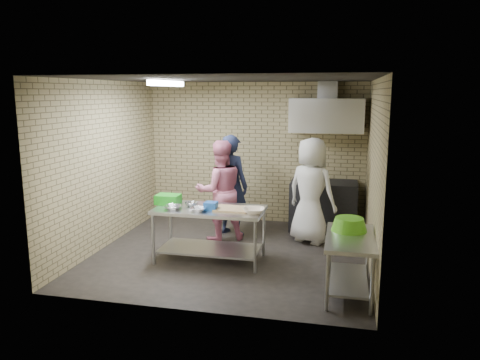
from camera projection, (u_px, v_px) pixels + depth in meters
The scene contains 25 objects.
floor at pixel (231, 253), 7.33m from camera, with size 4.20×4.20×0.00m, color black.
ceiling at pixel (230, 79), 6.83m from camera, with size 4.20×4.20×0.00m, color black.
back_wall at pixel (255, 153), 9.00m from camera, with size 4.20×0.06×2.70m, color #9A8C60.
front_wall at pixel (188, 198), 5.16m from camera, with size 4.20×0.06×2.70m, color #9A8C60.
left_wall at pixel (105, 165), 7.53m from camera, with size 0.06×4.00×2.70m, color #9A8C60.
right_wall at pixel (373, 175), 6.63m from camera, with size 0.06×4.00×2.70m, color #9A8C60.
prep_table at pixel (210, 234), 6.98m from camera, with size 1.62×0.81×0.81m, color #B9BCC1.
side_counter at pixel (349, 265), 5.82m from camera, with size 0.60×1.20×0.75m, color silver.
stove at pixel (323, 206), 8.54m from camera, with size 1.20×0.70×0.90m, color black.
range_hood at pixel (327, 115), 8.28m from camera, with size 1.30×0.60×0.60m, color silver.
hood_duct at pixel (328, 90), 8.34m from camera, with size 0.35×0.30×0.30m, color #A5A8AD.
wall_shelf at pixel (343, 125), 8.43m from camera, with size 0.80×0.20×0.04m, color #3F2B19.
fluorescent_fixture at pixel (167, 83), 7.05m from camera, with size 0.10×1.25×0.08m, color white.
green_crate at pixel (168, 199), 7.15m from camera, with size 0.36×0.27×0.14m, color #1C9D1D.
blue_tub at pixel (211, 206), 6.78m from camera, with size 0.18×0.18×0.12m, color #1650AB.
cutting_board at pixel (232, 209), 6.80m from camera, with size 0.50×0.38×0.03m, color tan.
mixing_bowl_a at pixel (173, 207), 6.81m from camera, with size 0.25×0.25×0.06m, color silver.
mixing_bowl_b at pixel (191, 204), 7.01m from camera, with size 0.19×0.19×0.06m, color silver.
mixing_bowl_c at pixel (199, 209), 6.71m from camera, with size 0.23×0.23×0.06m, color silver.
ceramic_bowl at pixel (254, 211), 6.60m from camera, with size 0.31×0.31×0.08m, color #F2DEC2.
green_basin at pixel (349, 224), 5.98m from camera, with size 0.46×0.46×0.17m, color #59C626, non-canonical shape.
bottle_red at pixel (330, 119), 8.46m from camera, with size 0.07×0.07×0.18m, color #B22619.
man_navy at pixel (232, 185), 8.18m from camera, with size 0.65×0.43×1.79m, color #141933.
woman_pink at pixel (220, 191), 7.89m from camera, with size 0.83×0.65×1.72m, color #C96A88.
woman_white at pixel (311, 191), 7.75m from camera, with size 0.87×0.56×1.78m, color white.
Camera 1 is at (1.67, -6.78, 2.51)m, focal length 34.73 mm.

